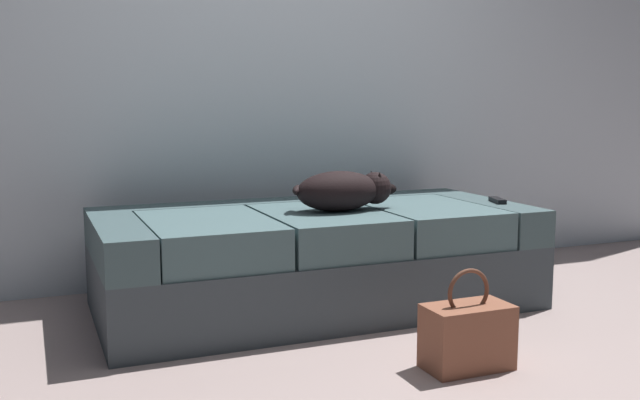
# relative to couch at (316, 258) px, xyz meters

# --- Properties ---
(ground_plane) EXTENTS (10.00, 10.00, 0.00)m
(ground_plane) POSITION_rel_couch_xyz_m (0.00, -1.03, -0.24)
(ground_plane) COLOR #A08B88
(back_wall) EXTENTS (6.40, 0.10, 2.80)m
(back_wall) POSITION_rel_couch_xyz_m (0.00, 0.71, 1.16)
(back_wall) COLOR silver
(back_wall) RESTS_ON ground
(couch) EXTENTS (2.04, 0.95, 0.47)m
(couch) POSITION_rel_couch_xyz_m (0.00, 0.00, 0.00)
(couch) COLOR #384247
(couch) RESTS_ON ground
(dog_dark) EXTENTS (0.55, 0.24, 0.19)m
(dog_dark) POSITION_rel_couch_xyz_m (0.11, -0.09, 0.33)
(dog_dark) COLOR black
(dog_dark) RESTS_ON couch
(tv_remote) EXTENTS (0.09, 0.16, 0.02)m
(tv_remote) POSITION_rel_couch_xyz_m (0.93, -0.14, 0.25)
(tv_remote) COLOR black
(tv_remote) RESTS_ON couch
(handbag) EXTENTS (0.32, 0.18, 0.38)m
(handbag) POSITION_rel_couch_xyz_m (0.21, -0.97, -0.11)
(handbag) COLOR brown
(handbag) RESTS_ON ground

